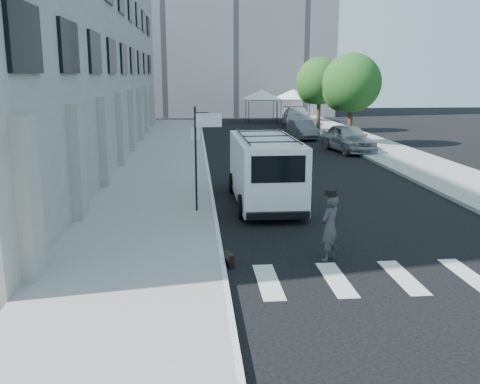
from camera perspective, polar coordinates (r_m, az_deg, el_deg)
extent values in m
plane|color=black|center=(15.45, 5.19, -5.22)|extent=(120.00, 120.00, 0.00)
cube|color=gray|center=(30.87, -7.88, 3.78)|extent=(4.50, 48.00, 0.15)
cube|color=gray|center=(36.69, 13.66, 4.91)|extent=(4.00, 56.00, 0.15)
cube|color=gray|center=(33.69, -20.81, 13.93)|extent=(10.00, 44.00, 12.00)
cube|color=slate|center=(65.12, -0.86, 19.37)|extent=(22.00, 12.00, 25.00)
cylinder|color=black|center=(17.90, -4.74, 3.49)|extent=(0.07, 0.07, 3.50)
cube|color=white|center=(17.81, -4.78, 6.20)|extent=(0.30, 0.03, 0.42)
cube|color=white|center=(17.75, -3.35, 7.66)|extent=(0.85, 0.06, 0.45)
cylinder|color=black|center=(36.12, 11.65, 7.01)|extent=(0.32, 0.32, 2.80)
sphere|color=#1E3D13|center=(35.98, 11.84, 11.34)|extent=(3.80, 3.80, 3.80)
sphere|color=#1E3D13|center=(36.46, 10.92, 10.49)|extent=(2.66, 2.66, 2.66)
cylinder|color=black|center=(44.80, 8.38, 8.15)|extent=(0.32, 0.32, 2.80)
sphere|color=#1E3D13|center=(44.68, 8.50, 11.64)|extent=(3.80, 3.80, 3.80)
sphere|color=#1E3D13|center=(45.18, 7.79, 10.94)|extent=(2.66, 2.66, 2.66)
cylinder|color=black|center=(51.48, 0.93, 8.49)|extent=(0.06, 0.06, 2.20)
cylinder|color=black|center=(51.84, 4.05, 8.49)|extent=(0.06, 0.06, 2.20)
cylinder|color=black|center=(54.26, 0.63, 8.69)|extent=(0.06, 0.06, 2.20)
cylinder|color=black|center=(54.60, 3.59, 8.69)|extent=(0.06, 0.06, 2.20)
cube|color=white|center=(52.96, 2.31, 9.84)|extent=(3.00, 3.00, 0.12)
cone|color=white|center=(52.94, 2.32, 10.38)|extent=(4.00, 4.00, 0.90)
cylinder|color=black|center=(52.39, 4.40, 8.52)|extent=(0.06, 0.06, 2.20)
cylinder|color=black|center=(52.92, 7.43, 8.50)|extent=(0.06, 0.06, 2.20)
cylinder|color=black|center=(55.15, 3.93, 8.73)|extent=(0.06, 0.06, 2.20)
cylinder|color=black|center=(55.65, 6.81, 8.70)|extent=(0.06, 0.06, 2.20)
cube|color=white|center=(53.95, 5.67, 9.84)|extent=(3.00, 3.00, 0.12)
cone|color=white|center=(53.93, 5.68, 10.37)|extent=(4.00, 4.00, 0.90)
imported|color=#363639|center=(13.79, 9.54, -3.77)|extent=(0.75, 0.74, 1.74)
cube|color=black|center=(13.38, -1.14, -7.25)|extent=(0.21, 0.46, 0.34)
cube|color=black|center=(18.19, 3.07, -1.42)|extent=(0.36, 0.49, 0.64)
cylinder|color=black|center=(18.21, 2.55, 0.53)|extent=(0.02, 0.02, 0.61)
cylinder|color=black|center=(18.28, 3.20, 0.57)|extent=(0.02, 0.02, 0.61)
cube|color=black|center=(18.18, 2.89, 1.47)|extent=(0.24, 0.08, 0.03)
cube|color=white|center=(19.45, 2.71, 2.48)|extent=(2.17, 5.74, 2.23)
cube|color=white|center=(22.59, 1.58, 2.56)|extent=(2.02, 0.97, 1.17)
cube|color=black|center=(16.60, 4.10, 2.45)|extent=(1.70, 0.10, 0.85)
cylinder|color=black|center=(21.48, -0.74, 0.98)|extent=(0.30, 0.81, 0.81)
cylinder|color=black|center=(21.73, 4.56, 1.08)|extent=(0.30, 0.81, 0.81)
cylinder|color=black|center=(17.67, 0.31, -1.55)|extent=(0.30, 0.81, 0.81)
cylinder|color=black|center=(17.97, 6.72, -1.39)|extent=(0.30, 0.81, 0.81)
imported|color=gray|center=(33.60, 11.48, 5.66)|extent=(2.63, 5.15, 1.68)
imported|color=#515257|center=(39.84, 6.71, 6.63)|extent=(1.74, 4.23, 1.36)
imported|color=#AFB2B7|center=(49.70, 6.09, 7.99)|extent=(2.82, 6.03, 1.70)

